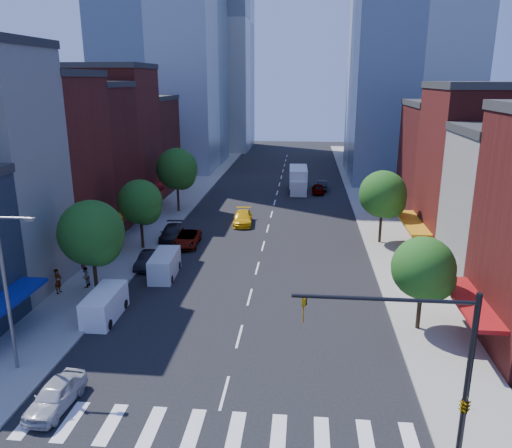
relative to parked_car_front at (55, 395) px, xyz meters
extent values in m
plane|color=black|center=(8.18, 2.00, -0.69)|extent=(220.00, 220.00, 0.00)
cube|color=gray|center=(-4.32, 42.00, -0.62)|extent=(5.00, 120.00, 0.15)
cube|color=gray|center=(20.68, 42.00, -0.62)|extent=(5.00, 120.00, 0.15)
cube|color=silver|center=(8.18, -1.00, -0.69)|extent=(19.00, 3.00, 0.01)
cube|color=#581814|center=(-12.82, 22.50, 7.31)|extent=(12.00, 9.00, 16.00)
cube|color=#4B1312|center=(-12.82, 31.00, 6.81)|extent=(12.00, 8.00, 15.00)
cube|color=#581814|center=(-12.82, 39.50, 7.81)|extent=(12.00, 9.00, 17.00)
cube|color=#4B1312|center=(-12.82, 49.00, 5.81)|extent=(12.00, 10.00, 13.00)
cube|color=#581814|center=(29.18, 26.00, 6.81)|extent=(12.00, 10.00, 15.00)
cube|color=#4B1312|center=(29.18, 36.00, 5.81)|extent=(12.00, 10.00, 13.00)
cube|color=#9EA5AD|center=(-9.82, 97.00, 27.31)|extent=(18.00, 18.00, 56.00)
cylinder|color=black|center=(18.68, -2.50, 3.46)|extent=(0.24, 0.24, 8.00)
cylinder|color=black|center=(15.18, -2.50, 7.06)|extent=(7.00, 0.16, 0.16)
imported|color=gold|center=(12.18, -2.50, 6.46)|extent=(0.22, 0.18, 1.10)
imported|color=gold|center=(18.68, -2.50, 2.66)|extent=(0.48, 2.24, 0.90)
cylinder|color=slate|center=(-3.82, 3.00, 3.96)|extent=(0.20, 0.20, 9.00)
cylinder|color=slate|center=(-2.82, 3.00, 8.26)|extent=(2.00, 0.14, 0.14)
cube|color=slate|center=(-1.92, 3.00, 8.21)|extent=(0.50, 0.25, 0.18)
cylinder|color=black|center=(-3.32, 13.00, 1.42)|extent=(0.28, 0.28, 3.92)
sphere|color=#224E16|center=(-3.32, 13.00, 4.36)|extent=(4.80, 4.80, 4.80)
sphere|color=#224E16|center=(-2.72, 12.70, 3.66)|extent=(3.36, 3.36, 3.36)
cylinder|color=black|center=(-3.32, 24.00, 1.28)|extent=(0.28, 0.28, 3.64)
sphere|color=#224E16|center=(-3.32, 24.00, 4.01)|extent=(4.20, 4.20, 4.20)
sphere|color=#224E16|center=(-2.72, 23.70, 3.36)|extent=(2.94, 2.94, 2.94)
cylinder|color=black|center=(-3.32, 38.00, 1.56)|extent=(0.28, 0.28, 4.20)
sphere|color=#224E16|center=(-3.32, 38.00, 4.71)|extent=(5.00, 5.00, 5.00)
sphere|color=#224E16|center=(-2.72, 37.70, 3.96)|extent=(3.50, 3.50, 3.50)
cylinder|color=black|center=(19.68, 10.00, 1.14)|extent=(0.28, 0.28, 3.36)
sphere|color=#224E16|center=(19.68, 10.00, 3.66)|extent=(4.00, 4.00, 4.00)
sphere|color=#224E16|center=(20.28, 9.70, 3.06)|extent=(2.80, 2.80, 2.80)
cylinder|color=black|center=(19.68, 28.00, 1.42)|extent=(0.28, 0.28, 3.92)
sphere|color=#224E16|center=(19.68, 28.00, 4.36)|extent=(4.60, 4.60, 4.60)
sphere|color=#224E16|center=(20.28, 27.70, 3.66)|extent=(3.22, 3.22, 3.22)
imported|color=#B8B8BD|center=(0.00, 0.00, 0.00)|extent=(1.95, 4.17, 1.38)
imported|color=black|center=(-1.32, 19.42, -0.03)|extent=(1.55, 4.07, 1.33)
imported|color=#999999|center=(0.68, 25.49, 0.00)|extent=(2.53, 5.05, 1.37)
imported|color=black|center=(-1.32, 27.16, 0.03)|extent=(2.46, 5.12, 1.44)
cube|color=white|center=(-1.32, 9.66, 0.27)|extent=(1.90, 4.59, 1.91)
cube|color=black|center=(-1.29, 7.93, 0.54)|extent=(1.70, 0.94, 0.82)
cylinder|color=black|center=(-2.11, 8.10, -0.37)|extent=(0.24, 0.70, 0.69)
cylinder|color=black|center=(-0.47, 8.12, -0.37)|extent=(0.24, 0.70, 0.69)
cylinder|color=black|center=(-2.16, 11.20, -0.37)|extent=(0.24, 0.70, 0.69)
cylinder|color=black|center=(-0.52, 11.22, -0.37)|extent=(0.24, 0.70, 0.69)
cube|color=silver|center=(0.68, 17.50, 0.28)|extent=(2.10, 4.72, 1.94)
cube|color=black|center=(0.78, 15.75, 0.56)|extent=(1.76, 1.02, 0.83)
cylinder|color=black|center=(-0.06, 15.89, -0.37)|extent=(0.27, 0.72, 0.70)
cylinder|color=black|center=(1.60, 15.98, -0.37)|extent=(0.27, 0.72, 0.70)
cylinder|color=black|center=(-0.23, 19.03, -0.37)|extent=(0.27, 0.72, 0.70)
cylinder|color=black|center=(1.43, 19.12, -0.37)|extent=(0.27, 0.72, 0.70)
imported|color=yellow|center=(5.24, 33.51, 0.04)|extent=(2.41, 5.16, 1.46)
imported|color=black|center=(14.68, 52.67, 0.01)|extent=(1.70, 4.31, 1.40)
imported|color=#999999|center=(14.05, 50.22, 0.02)|extent=(1.75, 4.19, 1.42)
cube|color=silver|center=(11.14, 51.93, 1.00)|extent=(2.73, 6.95, 3.39)
cube|color=silver|center=(11.24, 47.90, 0.48)|extent=(2.38, 1.97, 2.12)
cylinder|color=black|center=(10.06, 48.72, -0.21)|extent=(0.34, 0.96, 0.95)
cylinder|color=black|center=(12.39, 48.78, -0.21)|extent=(0.34, 0.96, 0.95)
cylinder|color=black|center=(9.93, 53.48, -0.21)|extent=(0.34, 0.96, 0.95)
cylinder|color=black|center=(12.26, 53.55, -0.21)|extent=(0.34, 0.96, 0.95)
imported|color=#999999|center=(-6.32, 13.00, 0.43)|extent=(0.49, 0.73, 1.95)
imported|color=#999999|center=(-4.75, 14.32, 0.29)|extent=(0.64, 0.81, 1.65)
camera|label=1|loc=(12.06, -20.34, 15.14)|focal=35.00mm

